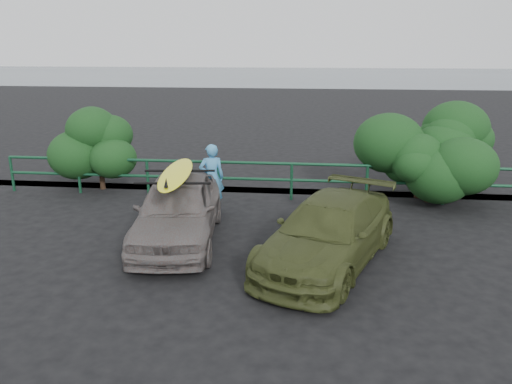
% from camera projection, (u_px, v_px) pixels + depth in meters
% --- Properties ---
extents(ground, '(80.00, 80.00, 0.00)m').
position_uv_depth(ground, '(225.00, 281.00, 8.95)').
color(ground, black).
extents(ocean, '(200.00, 200.00, 0.00)m').
position_uv_depth(ocean, '(299.00, 75.00, 66.12)').
color(ocean, '#525D65').
rests_on(ocean, ground).
extents(guardrail, '(14.00, 0.08, 1.04)m').
position_uv_depth(guardrail, '(255.00, 180.00, 13.56)').
color(guardrail, '#124027').
rests_on(guardrail, ground).
extents(shrub_left, '(3.20, 2.40, 2.36)m').
position_uv_depth(shrub_left, '(89.00, 150.00, 14.24)').
color(shrub_left, '#173E17').
rests_on(shrub_left, ground).
extents(shrub_right, '(3.20, 2.40, 2.35)m').
position_uv_depth(shrub_right, '(442.00, 157.00, 13.35)').
color(shrub_right, '#173E17').
rests_on(shrub_right, ground).
extents(sedan, '(2.07, 4.25, 1.40)m').
position_uv_depth(sedan, '(178.00, 210.00, 10.60)').
color(sedan, '#665D5B').
rests_on(sedan, ground).
extents(olive_vehicle, '(3.27, 4.66, 1.25)m').
position_uv_depth(olive_vehicle, '(329.00, 232.00, 9.53)').
color(olive_vehicle, '#3A421D').
rests_on(olive_vehicle, ground).
extents(man, '(0.72, 0.57, 1.71)m').
position_uv_depth(man, '(212.00, 178.00, 12.52)').
color(man, '#4392C9').
rests_on(man, ground).
extents(roof_rack, '(1.63, 1.23, 0.05)m').
position_uv_depth(roof_rack, '(176.00, 177.00, 10.39)').
color(roof_rack, black).
rests_on(roof_rack, sedan).
extents(surfboard, '(0.88, 2.87, 0.08)m').
position_uv_depth(surfboard, '(176.00, 174.00, 10.37)').
color(surfboard, yellow).
rests_on(surfboard, roof_rack).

